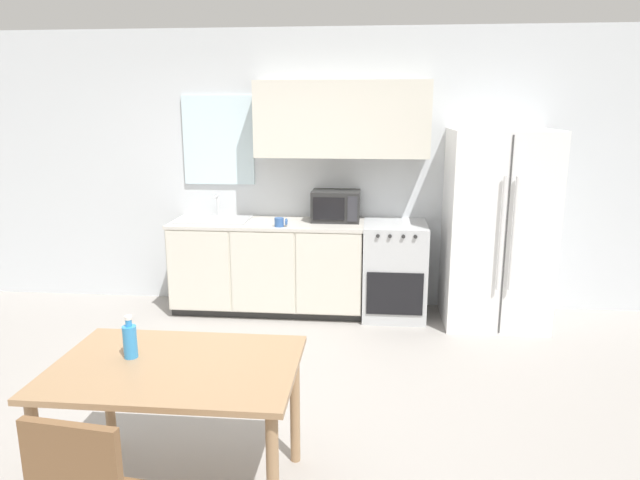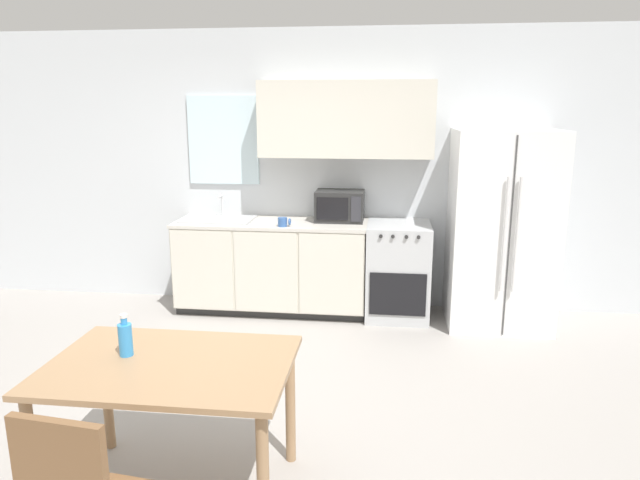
{
  "view_description": "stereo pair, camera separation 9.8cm",
  "coord_description": "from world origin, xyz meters",
  "px_view_note": "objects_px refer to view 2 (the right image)",
  "views": [
    {
      "loc": [
        0.8,
        -3.35,
        1.97
      ],
      "look_at": [
        0.43,
        0.56,
        1.05
      ],
      "focal_mm": 32.0,
      "sensor_mm": 36.0,
      "label": 1
    },
    {
      "loc": [
        0.9,
        -3.34,
        1.97
      ],
      "look_at": [
        0.43,
        0.56,
        1.05
      ],
      "focal_mm": 32.0,
      "sensor_mm": 36.0,
      "label": 2
    }
  ],
  "objects_px": {
    "dining_table": "(171,381)",
    "drink_bottle": "(125,338)",
    "oven_range": "(398,270)",
    "coffee_mug": "(283,222)",
    "refrigerator": "(501,229)",
    "microwave": "(340,206)"
  },
  "relations": [
    {
      "from": "dining_table",
      "to": "drink_bottle",
      "type": "relative_size",
      "value": 5.44
    },
    {
      "from": "oven_range",
      "to": "dining_table",
      "type": "xyz_separation_m",
      "value": [
        -1.17,
        -2.76,
        0.19
      ]
    },
    {
      "from": "drink_bottle",
      "to": "coffee_mug",
      "type": "bearing_deg",
      "value": 82.03
    },
    {
      "from": "oven_range",
      "to": "coffee_mug",
      "type": "bearing_deg",
      "value": -169.22
    },
    {
      "from": "coffee_mug",
      "to": "dining_table",
      "type": "xyz_separation_m",
      "value": [
        -0.1,
        -2.56,
        -0.3
      ]
    },
    {
      "from": "refrigerator",
      "to": "microwave",
      "type": "xyz_separation_m",
      "value": [
        -1.48,
        0.18,
        0.15
      ]
    },
    {
      "from": "dining_table",
      "to": "drink_bottle",
      "type": "distance_m",
      "value": 0.32
    },
    {
      "from": "microwave",
      "to": "dining_table",
      "type": "relative_size",
      "value": 0.38
    },
    {
      "from": "microwave",
      "to": "coffee_mug",
      "type": "relative_size",
      "value": 3.85
    },
    {
      "from": "coffee_mug",
      "to": "drink_bottle",
      "type": "distance_m",
      "value": 2.53
    },
    {
      "from": "refrigerator",
      "to": "dining_table",
      "type": "xyz_separation_m",
      "value": [
        -2.08,
        -2.7,
        -0.25
      ]
    },
    {
      "from": "dining_table",
      "to": "oven_range",
      "type": "bearing_deg",
      "value": 67.14
    },
    {
      "from": "refrigerator",
      "to": "microwave",
      "type": "bearing_deg",
      "value": 172.91
    },
    {
      "from": "coffee_mug",
      "to": "drink_bottle",
      "type": "relative_size",
      "value": 0.54
    },
    {
      "from": "oven_range",
      "to": "microwave",
      "type": "relative_size",
      "value": 1.97
    },
    {
      "from": "microwave",
      "to": "refrigerator",
      "type": "bearing_deg",
      "value": -7.09
    },
    {
      "from": "refrigerator",
      "to": "microwave",
      "type": "relative_size",
      "value": 3.88
    },
    {
      "from": "refrigerator",
      "to": "coffee_mug",
      "type": "height_order",
      "value": "refrigerator"
    },
    {
      "from": "refrigerator",
      "to": "coffee_mug",
      "type": "xyz_separation_m",
      "value": [
        -1.97,
        -0.14,
        0.05
      ]
    },
    {
      "from": "dining_table",
      "to": "refrigerator",
      "type": "bearing_deg",
      "value": 52.39
    },
    {
      "from": "refrigerator",
      "to": "microwave",
      "type": "distance_m",
      "value": 1.5
    },
    {
      "from": "refrigerator",
      "to": "coffee_mug",
      "type": "distance_m",
      "value": 1.98
    }
  ]
}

